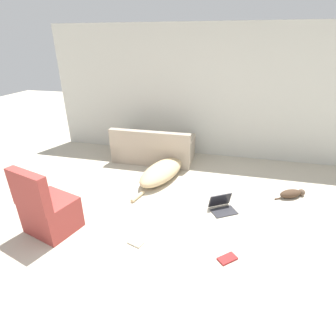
# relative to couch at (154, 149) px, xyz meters

# --- Properties ---
(ground_plane) EXTENTS (20.00, 20.00, 0.00)m
(ground_plane) POSITION_rel_couch_xyz_m (1.02, -2.94, -0.25)
(ground_plane) COLOR #BCB29E
(wall_back) EXTENTS (6.80, 0.06, 2.65)m
(wall_back) POSITION_rel_couch_xyz_m (1.02, 0.62, 1.08)
(wall_back) COLOR beige
(wall_back) RESTS_ON ground_plane
(couch) EXTENTS (1.65, 0.79, 0.73)m
(couch) POSITION_rel_couch_xyz_m (0.00, 0.00, 0.00)
(couch) COLOR tan
(couch) RESTS_ON ground_plane
(dog) EXTENTS (0.82, 1.78, 0.32)m
(dog) POSITION_rel_couch_xyz_m (0.42, -0.70, -0.10)
(dog) COLOR tan
(dog) RESTS_ON ground_plane
(cat) EXTENTS (0.52, 0.35, 0.13)m
(cat) POSITION_rel_couch_xyz_m (2.62, -0.91, -0.18)
(cat) COLOR #473323
(cat) RESTS_ON ground_plane
(laptop_open) EXTENTS (0.46, 0.44, 0.24)m
(laptop_open) POSITION_rel_couch_xyz_m (1.52, -1.53, -0.17)
(laptop_open) COLOR #2D2D33
(laptop_open) RESTS_ON ground_plane
(book_red) EXTENTS (0.25, 0.24, 0.02)m
(book_red) POSITION_rel_couch_xyz_m (1.65, -2.55, -0.23)
(book_red) COLOR maroon
(book_red) RESTS_ON ground_plane
(book_cream) EXTENTS (0.21, 0.17, 0.02)m
(book_cream) POSITION_rel_couch_xyz_m (0.51, -2.55, -0.23)
(book_cream) COLOR beige
(book_cream) RESTS_ON ground_plane
(side_chair) EXTENTS (0.73, 0.68, 0.95)m
(side_chair) POSITION_rel_couch_xyz_m (-0.68, -2.57, 0.08)
(side_chair) COLOR #993833
(side_chair) RESTS_ON ground_plane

